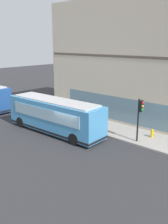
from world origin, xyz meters
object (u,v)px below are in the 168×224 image
Objects in this scene: city_bus_nearside at (54,116)px; traffic_light_near_corner at (140,112)px; fire_hydrant at (152,133)px; pedestrian_near_building_entrance at (70,109)px; pedestrian_near_hydrant at (46,104)px.

city_bus_nearside is 7.69m from traffic_light_near_corner.
city_bus_nearside is 8.74m from fire_hydrant.
fire_hydrant is (4.45, -7.45, -1.04)m from city_bus_nearside.
pedestrian_near_building_entrance is 3.51m from pedestrian_near_hydrant.
pedestrian_near_building_entrance is at bearing 92.80° from fire_hydrant.
fire_hydrant is (1.63, -0.38, -2.12)m from traffic_light_near_corner.
traffic_light_near_corner reaches higher than pedestrian_near_hydrant.
city_bus_nearside is at bearing 120.85° from fire_hydrant.
pedestrian_near_hydrant reaches higher than pedestrian_near_building_entrance.
traffic_light_near_corner is at bearing -92.83° from pedestrian_near_hydrant.
pedestrian_near_building_entrance is at bearing -81.04° from pedestrian_near_hydrant.
city_bus_nearside reaches higher than pedestrian_near_building_entrance.
fire_hydrant is at bearing -59.15° from city_bus_nearside.
pedestrian_near_building_entrance is at bearing 26.44° from city_bus_nearside.
city_bus_nearside is at bearing -122.28° from pedestrian_near_hydrant.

